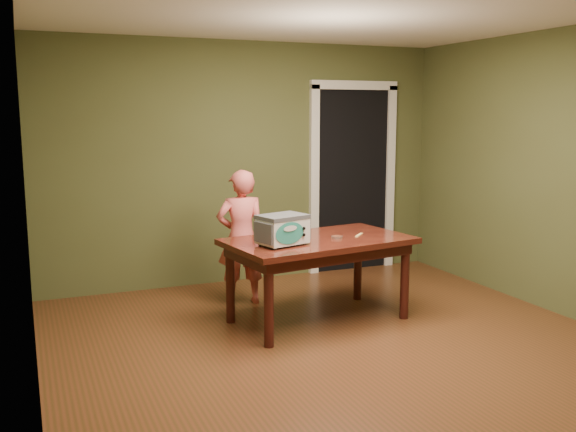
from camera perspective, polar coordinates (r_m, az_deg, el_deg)
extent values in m
plane|color=brown|center=(5.05, 5.96, -12.32)|extent=(5.00, 5.00, 0.00)
cube|color=#4B532C|center=(7.01, -3.71, 4.73)|extent=(4.50, 0.02, 2.60)
cube|color=#4B532C|center=(4.15, -22.15, 0.89)|extent=(0.02, 5.00, 2.60)
cube|color=white|center=(4.76, 6.51, 18.23)|extent=(4.50, 5.00, 0.02)
cube|color=black|center=(7.82, 4.64, 3.35)|extent=(0.90, 0.60, 2.10)
cube|color=black|center=(7.54, 5.74, 3.11)|extent=(0.90, 0.02, 2.10)
cube|color=white|center=(7.31, 2.34, 2.95)|extent=(0.10, 0.06, 2.20)
cube|color=white|center=(7.78, 9.04, 3.23)|extent=(0.10, 0.06, 2.20)
cube|color=white|center=(7.49, 5.93, 11.49)|extent=(1.10, 0.06, 0.10)
cube|color=#34110B|center=(5.66, 2.74, -2.25)|extent=(1.71, 1.11, 0.05)
cube|color=#34110D|center=(5.67, 2.74, -3.00)|extent=(1.57, 0.98, 0.10)
cylinder|color=#34110D|center=(5.11, -1.73, -7.86)|extent=(0.08, 0.08, 0.70)
cylinder|color=#34110D|center=(5.71, -5.16, -6.05)|extent=(0.08, 0.08, 0.70)
cylinder|color=#34110D|center=(5.89, 10.33, -5.69)|extent=(0.08, 0.08, 0.70)
cylinder|color=#34110D|center=(6.41, 6.22, -4.35)|extent=(0.08, 0.08, 0.70)
cylinder|color=#4C4F54|center=(5.20, -1.17, -2.90)|extent=(0.03, 0.03, 0.02)
cylinder|color=#4C4F54|center=(5.36, -2.52, -2.53)|extent=(0.03, 0.03, 0.02)
cylinder|color=#4C4F54|center=(5.39, 1.50, -2.46)|extent=(0.03, 0.03, 0.02)
cylinder|color=#4C4F54|center=(5.55, 0.12, -2.12)|extent=(0.03, 0.03, 0.02)
cube|color=white|center=(5.35, -0.51, -1.28)|extent=(0.44, 0.37, 0.22)
cube|color=#4C4F54|center=(5.33, -0.51, -0.07)|extent=(0.45, 0.37, 0.03)
cube|color=#4C4F54|center=(5.23, -2.22, -1.53)|extent=(0.08, 0.24, 0.17)
cube|color=#4C4F54|center=(5.48, 1.13, -1.04)|extent=(0.08, 0.24, 0.17)
ellipsoid|color=teal|center=(5.22, 0.17, -1.54)|extent=(0.28, 0.09, 0.18)
cylinder|color=black|center=(5.31, 1.42, -1.10)|extent=(0.03, 0.02, 0.03)
cylinder|color=black|center=(5.32, 1.41, -1.69)|extent=(0.02, 0.02, 0.02)
cylinder|color=silver|center=(5.66, 4.37, -1.89)|extent=(0.10, 0.10, 0.02)
cylinder|color=#552D1C|center=(5.66, 4.37, -1.83)|extent=(0.09, 0.09, 0.01)
cube|color=#E8C165|center=(5.82, 6.33, -1.68)|extent=(0.14, 0.15, 0.01)
imported|color=#E5635E|center=(6.20, -4.18, -1.90)|extent=(0.51, 0.37, 1.31)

